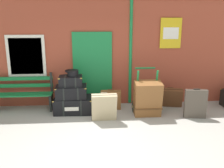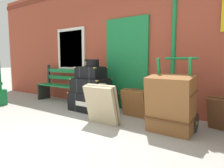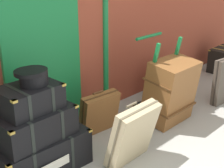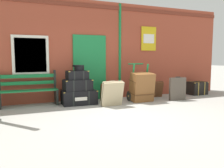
{
  "view_description": "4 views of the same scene",
  "coord_description": "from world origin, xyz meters",
  "px_view_note": "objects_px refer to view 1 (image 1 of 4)",
  "views": [
    {
      "loc": [
        -0.06,
        -4.75,
        2.56
      ],
      "look_at": [
        0.44,
        1.73,
        0.8
      ],
      "focal_mm": 41.26,
      "sensor_mm": 36.0,
      "label": 1
    },
    {
      "loc": [
        2.42,
        -1.6,
        1.14
      ],
      "look_at": [
        0.09,
        1.64,
        0.68
      ],
      "focal_mm": 32.7,
      "sensor_mm": 36.0,
      "label": 2
    },
    {
      "loc": [
        -2.15,
        -0.82,
        2.19
      ],
      "look_at": [
        0.53,
        1.83,
        0.7
      ],
      "focal_mm": 50.95,
      "sensor_mm": 36.0,
      "label": 3
    },
    {
      "loc": [
        -2.39,
        -4.9,
        1.39
      ],
      "look_at": [
        0.38,
        1.63,
        0.58
      ],
      "focal_mm": 37.72,
      "sensor_mm": 36.0,
      "label": 4
    }
  ],
  "objects_px": {
    "suitcase_cream": "(104,107)",
    "suitcase_caramel": "(195,104)",
    "steamer_trunk_middle": "(71,92)",
    "porters_trolley": "(146,103)",
    "steamer_trunk_base": "(74,105)",
    "round_hatbox": "(72,73)",
    "suitcase_olive": "(170,97)",
    "suitcase_charcoal": "(111,100)",
    "large_brown_trunk": "(148,98)",
    "platform_bench": "(23,94)",
    "steamer_trunk_top": "(71,81)"
  },
  "relations": [
    {
      "from": "round_hatbox",
      "to": "suitcase_caramel",
      "type": "distance_m",
      "value": 3.25
    },
    {
      "from": "round_hatbox",
      "to": "suitcase_cream",
      "type": "xyz_separation_m",
      "value": [
        0.79,
        -0.66,
        -0.73
      ]
    },
    {
      "from": "steamer_trunk_middle",
      "to": "round_hatbox",
      "type": "distance_m",
      "value": 0.52
    },
    {
      "from": "steamer_trunk_middle",
      "to": "porters_trolley",
      "type": "xyz_separation_m",
      "value": [
        1.98,
        -0.19,
        -0.31
      ]
    },
    {
      "from": "steamer_trunk_middle",
      "to": "suitcase_olive",
      "type": "distance_m",
      "value": 2.78
    },
    {
      "from": "steamer_trunk_middle",
      "to": "large_brown_trunk",
      "type": "xyz_separation_m",
      "value": [
        1.98,
        -0.36,
        -0.12
      ]
    },
    {
      "from": "steamer_trunk_base",
      "to": "suitcase_caramel",
      "type": "height_order",
      "value": "suitcase_caramel"
    },
    {
      "from": "platform_bench",
      "to": "round_hatbox",
      "type": "height_order",
      "value": "round_hatbox"
    },
    {
      "from": "suitcase_cream",
      "to": "suitcase_caramel",
      "type": "relative_size",
      "value": 0.94
    },
    {
      "from": "platform_bench",
      "to": "suitcase_caramel",
      "type": "relative_size",
      "value": 2.05
    },
    {
      "from": "steamer_trunk_base",
      "to": "suitcase_caramel",
      "type": "relative_size",
      "value": 1.33
    },
    {
      "from": "suitcase_olive",
      "to": "platform_bench",
      "type": "bearing_deg",
      "value": 178.38
    },
    {
      "from": "platform_bench",
      "to": "steamer_trunk_middle",
      "type": "height_order",
      "value": "platform_bench"
    },
    {
      "from": "steamer_trunk_top",
      "to": "large_brown_trunk",
      "type": "relative_size",
      "value": 0.67
    },
    {
      "from": "platform_bench",
      "to": "porters_trolley",
      "type": "height_order",
      "value": "porters_trolley"
    },
    {
      "from": "porters_trolley",
      "to": "suitcase_charcoal",
      "type": "height_order",
      "value": "porters_trolley"
    },
    {
      "from": "suitcase_olive",
      "to": "suitcase_cream",
      "type": "bearing_deg",
      "value": -155.72
    },
    {
      "from": "steamer_trunk_base",
      "to": "large_brown_trunk",
      "type": "distance_m",
      "value": 1.98
    },
    {
      "from": "steamer_trunk_top",
      "to": "large_brown_trunk",
      "type": "distance_m",
      "value": 2.06
    },
    {
      "from": "suitcase_olive",
      "to": "steamer_trunk_base",
      "type": "bearing_deg",
      "value": -175.95
    },
    {
      "from": "suitcase_charcoal",
      "to": "suitcase_cream",
      "type": "distance_m",
      "value": 0.81
    },
    {
      "from": "large_brown_trunk",
      "to": "suitcase_charcoal",
      "type": "bearing_deg",
      "value": 152.08
    },
    {
      "from": "suitcase_charcoal",
      "to": "suitcase_cream",
      "type": "height_order",
      "value": "suitcase_cream"
    },
    {
      "from": "steamer_trunk_top",
      "to": "suitcase_cream",
      "type": "bearing_deg",
      "value": -38.39
    },
    {
      "from": "steamer_trunk_top",
      "to": "round_hatbox",
      "type": "bearing_deg",
      "value": -8.96
    },
    {
      "from": "steamer_trunk_middle",
      "to": "suitcase_charcoal",
      "type": "relative_size",
      "value": 1.42
    },
    {
      "from": "large_brown_trunk",
      "to": "suitcase_cream",
      "type": "xyz_separation_m",
      "value": [
        -1.14,
        -0.29,
        -0.1
      ]
    },
    {
      "from": "platform_bench",
      "to": "large_brown_trunk",
      "type": "height_order",
      "value": "platform_bench"
    },
    {
      "from": "platform_bench",
      "to": "suitcase_caramel",
      "type": "height_order",
      "value": "platform_bench"
    },
    {
      "from": "large_brown_trunk",
      "to": "suitcase_charcoal",
      "type": "xyz_separation_m",
      "value": [
        -0.92,
        0.48,
        -0.18
      ]
    },
    {
      "from": "large_brown_trunk",
      "to": "suitcase_charcoal",
      "type": "height_order",
      "value": "large_brown_trunk"
    },
    {
      "from": "platform_bench",
      "to": "steamer_trunk_top",
      "type": "distance_m",
      "value": 1.44
    },
    {
      "from": "suitcase_charcoal",
      "to": "suitcase_caramel",
      "type": "bearing_deg",
      "value": -19.32
    },
    {
      "from": "suitcase_caramel",
      "to": "steamer_trunk_base",
      "type": "bearing_deg",
      "value": 168.62
    },
    {
      "from": "round_hatbox",
      "to": "suitcase_caramel",
      "type": "bearing_deg",
      "value": -11.23
    },
    {
      "from": "round_hatbox",
      "to": "suitcase_olive",
      "type": "bearing_deg",
      "value": 4.28
    },
    {
      "from": "suitcase_charcoal",
      "to": "suitcase_cream",
      "type": "relative_size",
      "value": 0.79
    },
    {
      "from": "porters_trolley",
      "to": "suitcase_caramel",
      "type": "bearing_deg",
      "value": -19.78
    },
    {
      "from": "platform_bench",
      "to": "porters_trolley",
      "type": "distance_m",
      "value": 3.36
    },
    {
      "from": "large_brown_trunk",
      "to": "suitcase_olive",
      "type": "relative_size",
      "value": 1.28
    },
    {
      "from": "steamer_trunk_middle",
      "to": "porters_trolley",
      "type": "distance_m",
      "value": 2.01
    },
    {
      "from": "platform_bench",
      "to": "steamer_trunk_middle",
      "type": "distance_m",
      "value": 1.39
    },
    {
      "from": "porters_trolley",
      "to": "suitcase_caramel",
      "type": "distance_m",
      "value": 1.26
    },
    {
      "from": "platform_bench",
      "to": "suitcase_charcoal",
      "type": "bearing_deg",
      "value": -4.75
    },
    {
      "from": "porters_trolley",
      "to": "suitcase_charcoal",
      "type": "bearing_deg",
      "value": 161.27
    },
    {
      "from": "suitcase_cream",
      "to": "round_hatbox",
      "type": "bearing_deg",
      "value": 140.04
    },
    {
      "from": "suitcase_cream",
      "to": "porters_trolley",
      "type": "bearing_deg",
      "value": 22.44
    },
    {
      "from": "steamer_trunk_top",
      "to": "suitcase_olive",
      "type": "distance_m",
      "value": 2.83
    },
    {
      "from": "steamer_trunk_middle",
      "to": "suitcase_cream",
      "type": "bearing_deg",
      "value": -38.13
    },
    {
      "from": "round_hatbox",
      "to": "suitcase_olive",
      "type": "distance_m",
      "value": 2.83
    }
  ]
}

